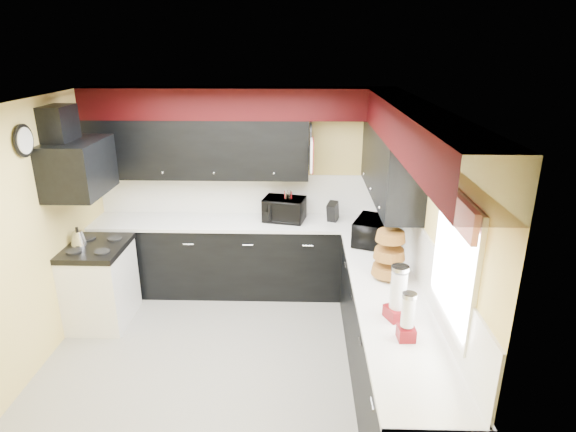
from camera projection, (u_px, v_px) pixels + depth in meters
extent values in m
plane|color=gray|center=(227.00, 363.00, 4.74)|extent=(3.60, 3.60, 0.00)
cube|color=#E0C666|center=(244.00, 189.00, 6.01)|extent=(3.60, 0.06, 2.50)
cube|color=#E0C666|center=(422.00, 249.00, 4.27)|extent=(0.06, 3.60, 2.50)
cube|color=#E0C666|center=(24.00, 244.00, 4.37)|extent=(0.06, 3.60, 2.50)
cube|color=white|center=(214.00, 105.00, 3.89)|extent=(3.60, 3.60, 0.06)
cube|color=black|center=(243.00, 257.00, 6.00)|extent=(3.60, 0.60, 0.90)
cube|color=black|center=(388.00, 345.00, 4.27)|extent=(0.60, 3.00, 0.90)
cube|color=white|center=(242.00, 222.00, 5.84)|extent=(3.62, 0.64, 0.04)
cube|color=white|center=(392.00, 298.00, 4.11)|extent=(0.64, 3.02, 0.04)
cube|color=white|center=(244.00, 194.00, 6.02)|extent=(3.60, 0.02, 0.50)
cube|color=white|center=(421.00, 255.00, 4.29)|extent=(0.02, 3.60, 0.50)
cube|color=black|center=(199.00, 148.00, 5.67)|extent=(2.60, 0.35, 0.70)
cube|color=black|center=(390.00, 164.00, 4.93)|extent=(0.35, 1.80, 0.70)
cube|color=black|center=(239.00, 103.00, 5.48)|extent=(3.60, 0.36, 0.35)
cube|color=black|center=(418.00, 131.00, 3.74)|extent=(0.36, 3.24, 0.35)
cube|color=white|center=(101.00, 286.00, 5.34)|extent=(0.60, 0.75, 0.86)
cube|color=black|center=(95.00, 248.00, 5.19)|extent=(0.62, 0.77, 0.06)
cube|color=black|center=(79.00, 168.00, 4.88)|extent=(0.50, 0.78, 0.55)
cube|color=black|center=(59.00, 126.00, 4.74)|extent=(0.24, 0.40, 0.40)
cube|color=red|center=(454.00, 207.00, 3.19)|extent=(0.04, 0.88, 0.20)
cube|color=white|center=(312.00, 155.00, 5.33)|extent=(0.03, 0.26, 0.35)
imported|color=black|center=(284.00, 209.00, 5.80)|extent=(0.56, 0.50, 0.28)
imported|color=black|center=(372.00, 231.00, 5.15)|extent=(0.48, 0.57, 0.27)
cylinder|color=silver|center=(288.00, 215.00, 5.81)|extent=(0.16, 0.16, 0.14)
cube|color=black|center=(333.00, 212.00, 5.78)|extent=(0.15, 0.18, 0.24)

